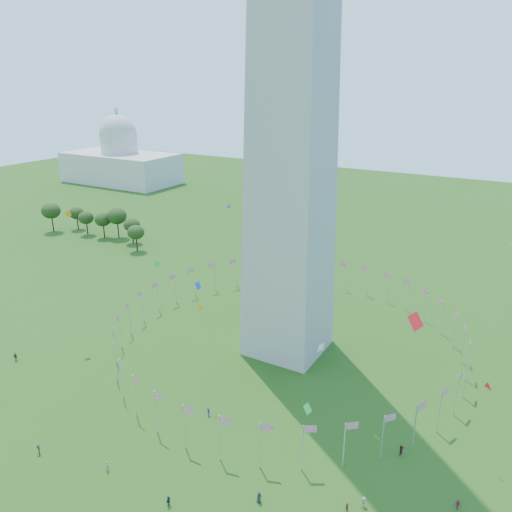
# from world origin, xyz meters

# --- Properties ---
(ground) EXTENTS (600.00, 600.00, 0.00)m
(ground) POSITION_xyz_m (0.00, 0.00, 0.00)
(ground) COLOR #1D4410
(ground) RESTS_ON ground
(flag_ring) EXTENTS (80.24, 80.24, 9.00)m
(flag_ring) POSITION_xyz_m (-0.00, 50.00, 4.50)
(flag_ring) COLOR silver
(flag_ring) RESTS_ON ground
(capitol_building) EXTENTS (70.00, 35.00, 46.00)m
(capitol_building) POSITION_xyz_m (-180.00, 180.00, 23.00)
(capitol_building) COLOR beige
(capitol_building) RESTS_ON ground
(crowd) EXTENTS (100.39, 68.62, 2.00)m
(crowd) POSITION_xyz_m (6.37, 0.85, 0.91)
(crowd) COLOR #202A4C
(crowd) RESTS_ON ground
(kites_aloft) EXTENTS (94.22, 79.09, 33.91)m
(kites_aloft) POSITION_xyz_m (7.47, 27.56, 19.18)
(kites_aloft) COLOR green
(kites_aloft) RESTS_ON ground
(tree_line_west) EXTENTS (55.43, 15.87, 12.25)m
(tree_line_west) POSITION_xyz_m (-106.75, 90.92, 5.43)
(tree_line_west) COLOR #2D4A18
(tree_line_west) RESTS_ON ground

